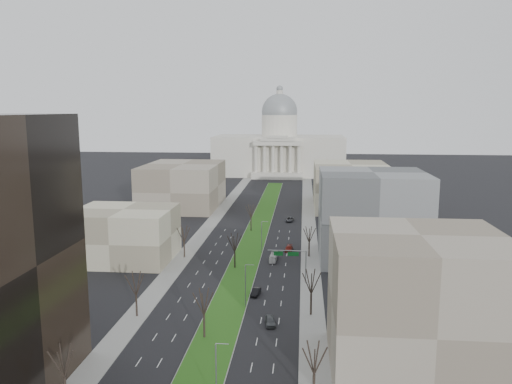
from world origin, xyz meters
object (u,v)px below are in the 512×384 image
Objects in this scene: car_grey_near at (270,321)px; box_van at (274,257)px; car_red at (289,249)px; car_black at (256,292)px; car_grey_far at (290,219)px.

box_van is (-1.83, 40.84, 0.22)m from car_grey_near.
box_van is at bearing -106.11° from car_red.
car_black is 25.81m from box_van.
car_red is 38.61m from car_grey_far.
box_van reaches higher than car_grey_near.
car_grey_near is 0.93× the size of car_red.
car_black is at bearing -87.80° from car_grey_far.
car_grey_near is at bearing -67.32° from car_black.
car_grey_near is 40.89m from box_van.
car_red is at bearing -82.42° from car_grey_far.
car_red is 0.93× the size of car_grey_far.
car_red is (2.00, 50.57, -0.07)m from car_grey_near.
car_grey_far is 48.42m from box_van.
car_grey_far is at bearing 88.85° from box_van.
car_black is 0.62× the size of box_van.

